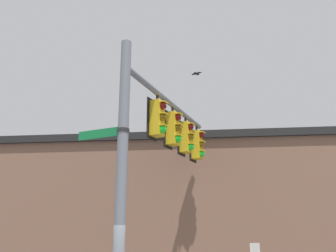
{
  "coord_description": "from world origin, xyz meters",
  "views": [
    {
      "loc": [
        6.88,
        4.99,
        2.17
      ],
      "look_at": [
        -2.61,
        -0.22,
        5.52
      ],
      "focal_mm": 39.79,
      "sensor_mm": 36.0,
      "label": 1
    }
  ],
  "objects_px": {
    "traffic_light_arm_end": "(197,145)",
    "bird_flying": "(197,74)",
    "traffic_light_mid_inner": "(173,129)",
    "traffic_light_mid_outer": "(186,137)",
    "street_name_sign": "(110,132)",
    "traffic_light_nearest_pole": "(158,118)"
  },
  "relations": [
    {
      "from": "traffic_light_arm_end",
      "to": "bird_flying",
      "type": "distance_m",
      "value": 2.99
    },
    {
      "from": "traffic_light_mid_inner",
      "to": "traffic_light_arm_end",
      "type": "xyz_separation_m",
      "value": [
        -2.25,
        -0.19,
        0.0
      ]
    },
    {
      "from": "traffic_light_mid_inner",
      "to": "traffic_light_mid_outer",
      "type": "height_order",
      "value": "same"
    },
    {
      "from": "street_name_sign",
      "to": "bird_flying",
      "type": "distance_m",
      "value": 6.72
    },
    {
      "from": "traffic_light_nearest_pole",
      "to": "bird_flying",
      "type": "xyz_separation_m",
      "value": [
        -3.63,
        -0.37,
        2.98
      ]
    },
    {
      "from": "bird_flying",
      "to": "traffic_light_mid_inner",
      "type": "bearing_deg",
      "value": 6.15
    },
    {
      "from": "traffic_light_arm_end",
      "to": "traffic_light_mid_inner",
      "type": "bearing_deg",
      "value": 4.92
    },
    {
      "from": "street_name_sign",
      "to": "bird_flying",
      "type": "height_order",
      "value": "bird_flying"
    },
    {
      "from": "traffic_light_nearest_pole",
      "to": "traffic_light_mid_outer",
      "type": "height_order",
      "value": "same"
    },
    {
      "from": "traffic_light_mid_inner",
      "to": "street_name_sign",
      "type": "bearing_deg",
      "value": -2.57
    },
    {
      "from": "street_name_sign",
      "to": "traffic_light_mid_outer",
      "type": "bearing_deg",
      "value": 179.48
    },
    {
      "from": "traffic_light_nearest_pole",
      "to": "street_name_sign",
      "type": "bearing_deg",
      "value": -7.05
    },
    {
      "from": "traffic_light_arm_end",
      "to": "street_name_sign",
      "type": "distance_m",
      "value": 5.32
    },
    {
      "from": "street_name_sign",
      "to": "bird_flying",
      "type": "relative_size",
      "value": 2.97
    },
    {
      "from": "traffic_light_nearest_pole",
      "to": "traffic_light_mid_outer",
      "type": "xyz_separation_m",
      "value": [
        -2.25,
        -0.19,
        0.0
      ]
    },
    {
      "from": "traffic_light_mid_inner",
      "to": "traffic_light_mid_outer",
      "type": "bearing_deg",
      "value": -175.08
    },
    {
      "from": "traffic_light_nearest_pole",
      "to": "traffic_light_arm_end",
      "type": "xyz_separation_m",
      "value": [
        -3.38,
        -0.29,
        0.0
      ]
    },
    {
      "from": "traffic_light_nearest_pole",
      "to": "street_name_sign",
      "type": "xyz_separation_m",
      "value": [
        1.87,
        -0.23,
        -0.87
      ]
    },
    {
      "from": "traffic_light_arm_end",
      "to": "street_name_sign",
      "type": "bearing_deg",
      "value": 0.65
    },
    {
      "from": "traffic_light_mid_inner",
      "to": "bird_flying",
      "type": "distance_m",
      "value": 3.9
    },
    {
      "from": "traffic_light_mid_inner",
      "to": "traffic_light_arm_end",
      "type": "bearing_deg",
      "value": -175.08
    },
    {
      "from": "bird_flying",
      "to": "traffic_light_mid_outer",
      "type": "bearing_deg",
      "value": 7.15
    }
  ]
}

